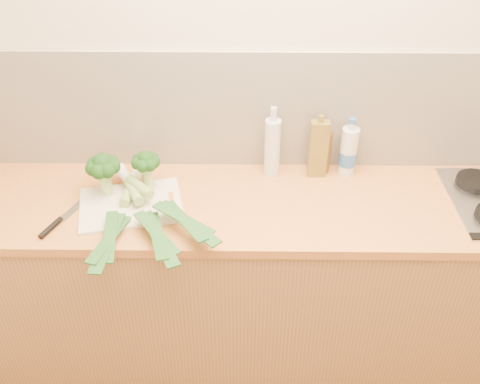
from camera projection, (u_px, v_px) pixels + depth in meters
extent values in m
plane|color=beige|center=(278.00, 83.00, 2.25)|extent=(3.50, 0.00, 3.50)
cube|color=silver|center=(276.00, 112.00, 2.32)|extent=(3.20, 0.02, 0.54)
cube|color=#A77745|center=(273.00, 281.00, 2.52)|extent=(3.20, 0.60, 0.86)
cube|color=#D5863F|center=(277.00, 205.00, 2.25)|extent=(3.20, 0.62, 0.04)
cylinder|color=black|center=(476.00, 182.00, 2.32)|extent=(0.17, 0.17, 0.03)
cube|color=white|center=(131.00, 205.00, 2.21)|extent=(0.47, 0.39, 0.01)
cylinder|color=#A9C372|center=(106.00, 184.00, 2.24)|extent=(0.05, 0.05, 0.10)
sphere|color=black|center=(102.00, 163.00, 2.18)|extent=(0.09, 0.09, 0.09)
sphere|color=black|center=(113.00, 166.00, 2.18)|extent=(0.07, 0.07, 0.07)
sphere|color=black|center=(111.00, 162.00, 2.21)|extent=(0.07, 0.07, 0.07)
sphere|color=black|center=(103.00, 161.00, 2.22)|extent=(0.07, 0.07, 0.07)
sphere|color=black|center=(95.00, 164.00, 2.20)|extent=(0.07, 0.07, 0.07)
sphere|color=black|center=(93.00, 169.00, 2.17)|extent=(0.07, 0.07, 0.07)
sphere|color=black|center=(99.00, 172.00, 2.15)|extent=(0.07, 0.07, 0.07)
sphere|color=black|center=(107.00, 171.00, 2.16)|extent=(0.07, 0.07, 0.07)
cylinder|color=#A9C372|center=(148.00, 178.00, 2.27)|extent=(0.05, 0.05, 0.10)
sphere|color=black|center=(145.00, 159.00, 2.21)|extent=(0.07, 0.07, 0.07)
sphere|color=black|center=(154.00, 162.00, 2.22)|extent=(0.06, 0.06, 0.06)
sphere|color=black|center=(152.00, 158.00, 2.24)|extent=(0.06, 0.06, 0.06)
sphere|color=black|center=(145.00, 157.00, 2.25)|extent=(0.06, 0.06, 0.06)
sphere|color=black|center=(139.00, 160.00, 2.23)|extent=(0.06, 0.06, 0.06)
sphere|color=black|center=(138.00, 164.00, 2.21)|extent=(0.06, 0.06, 0.06)
sphere|color=black|center=(143.00, 166.00, 2.19)|extent=(0.06, 0.06, 0.06)
sphere|color=black|center=(150.00, 165.00, 2.20)|extent=(0.06, 0.06, 0.06)
cylinder|color=white|center=(135.00, 178.00, 2.32)|extent=(0.05, 0.11, 0.04)
cylinder|color=#84AC56|center=(128.00, 194.00, 2.23)|extent=(0.05, 0.14, 0.04)
cube|color=#1B4D1F|center=(109.00, 239.00, 1.99)|extent=(0.12, 0.30, 0.02)
cube|color=#1B4D1F|center=(108.00, 242.00, 1.98)|extent=(0.07, 0.34, 0.01)
cube|color=#1B4D1F|center=(110.00, 236.00, 2.00)|extent=(0.08, 0.28, 0.02)
cylinder|color=white|center=(125.00, 174.00, 2.31)|extent=(0.09, 0.13, 0.04)
cylinder|color=#84AC56|center=(134.00, 191.00, 2.21)|extent=(0.11, 0.16, 0.04)
cube|color=#1B4D1F|center=(157.00, 235.00, 1.98)|extent=(0.12, 0.30, 0.02)
cube|color=#1B4D1F|center=(159.00, 238.00, 1.97)|extent=(0.19, 0.33, 0.01)
cube|color=#1B4D1F|center=(156.00, 233.00, 1.99)|extent=(0.21, 0.25, 0.02)
cylinder|color=white|center=(122.00, 173.00, 2.28)|extent=(0.11, 0.12, 0.04)
cylinder|color=#84AC56|center=(140.00, 187.00, 2.21)|extent=(0.14, 0.14, 0.04)
cube|color=#1B4D1F|center=(185.00, 221.00, 2.02)|extent=(0.20, 0.28, 0.02)
cube|color=#1B4D1F|center=(188.00, 223.00, 2.01)|extent=(0.27, 0.28, 0.01)
cube|color=#1B4D1F|center=(183.00, 219.00, 2.03)|extent=(0.25, 0.20, 0.02)
cube|color=silver|center=(76.00, 208.00, 2.20)|extent=(0.10, 0.18, 0.00)
cylinder|color=black|center=(51.00, 228.00, 2.08)|extent=(0.07, 0.12, 0.02)
cube|color=olive|center=(318.00, 149.00, 2.33)|extent=(0.08, 0.05, 0.27)
cylinder|color=olive|center=(321.00, 119.00, 2.24)|extent=(0.02, 0.02, 0.03)
cylinder|color=silver|center=(272.00, 148.00, 2.34)|extent=(0.07, 0.07, 0.27)
cylinder|color=silver|center=(274.00, 114.00, 2.24)|extent=(0.03, 0.03, 0.06)
cylinder|color=brown|center=(324.00, 152.00, 2.37)|extent=(0.06, 0.06, 0.20)
cylinder|color=brown|center=(326.00, 127.00, 2.30)|extent=(0.03, 0.03, 0.05)
cylinder|color=silver|center=(348.00, 151.00, 2.35)|extent=(0.08, 0.08, 0.22)
cylinder|color=silver|center=(352.00, 126.00, 2.28)|extent=(0.03, 0.03, 0.03)
cylinder|color=#2E63AF|center=(347.00, 158.00, 2.37)|extent=(0.08, 0.08, 0.07)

